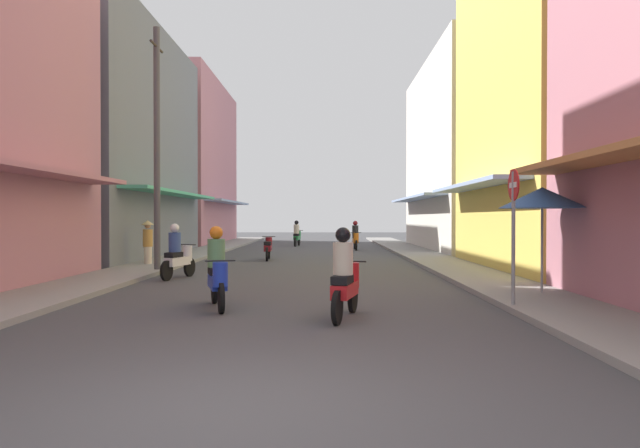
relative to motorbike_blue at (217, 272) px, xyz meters
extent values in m
plane|color=#424244|center=(1.24, 10.98, -0.70)|extent=(91.46, 91.46, 0.00)
cube|color=gray|center=(-3.97, 10.98, -0.64)|extent=(2.00, 49.57, 0.12)
cube|color=gray|center=(6.44, 10.98, -0.64)|extent=(2.00, 49.57, 0.12)
cube|color=slate|center=(-7.97, 13.89, 4.29)|extent=(6.00, 12.76, 9.98)
cube|color=#4CB28C|center=(-4.47, 13.89, 2.10)|extent=(1.10, 11.49, 0.12)
cube|color=#B7727F|center=(-7.97, 27.46, 4.72)|extent=(6.00, 12.75, 10.84)
cube|color=#8CA5CC|center=(-4.47, 27.46, 2.10)|extent=(1.10, 11.48, 0.12)
cube|color=#D88C4C|center=(6.94, -1.95, 2.10)|extent=(1.10, 8.73, 0.12)
cube|color=#EFD159|center=(10.44, 7.85, 6.37)|extent=(6.00, 9.19, 14.14)
cube|color=#8CA5CC|center=(6.94, 7.85, 2.10)|extent=(1.10, 8.27, 0.12)
cube|color=silver|center=(10.44, 19.93, 4.36)|extent=(6.00, 13.45, 10.14)
cube|color=#8CA5CC|center=(6.94, 19.93, 2.10)|extent=(1.10, 12.11, 0.12)
cylinder|color=black|center=(0.19, -0.62, -0.42)|extent=(0.24, 0.56, 0.56)
cylinder|color=black|center=(-0.17, 0.57, -0.42)|extent=(0.24, 0.56, 0.56)
cube|color=#1E38B7|center=(-0.01, 0.02, -0.20)|extent=(0.56, 1.04, 0.24)
cube|color=black|center=(-0.06, 0.21, 0.00)|extent=(0.43, 0.62, 0.14)
cylinder|color=#1E38B7|center=(0.15, -0.51, 0.00)|extent=(0.28, 0.28, 0.45)
cylinder|color=black|center=(0.15, -0.51, 0.25)|extent=(0.53, 0.19, 0.03)
cylinder|color=#598C59|center=(-0.05, 0.16, 0.35)|extent=(0.34, 0.34, 0.55)
sphere|color=orange|center=(-0.05, 0.16, 0.75)|extent=(0.26, 0.26, 0.26)
cylinder|color=black|center=(-0.30, 12.96, -0.42)|extent=(0.10, 0.56, 0.56)
cylinder|color=black|center=(-0.25, 11.71, -0.42)|extent=(0.10, 0.56, 0.56)
cube|color=maroon|center=(-0.28, 12.28, -0.20)|extent=(0.32, 1.01, 0.24)
cube|color=black|center=(-0.27, 12.08, 0.00)|extent=(0.30, 0.57, 0.14)
cylinder|color=maroon|center=(-0.30, 12.83, 0.00)|extent=(0.28, 0.28, 0.45)
cylinder|color=black|center=(-0.30, 12.83, 0.25)|extent=(0.55, 0.05, 0.03)
cylinder|color=black|center=(2.59, -0.49, -0.42)|extent=(0.22, 0.56, 0.56)
cylinder|color=black|center=(2.27, -1.70, -0.42)|extent=(0.22, 0.56, 0.56)
cube|color=red|center=(2.42, -1.14, -0.20)|extent=(0.52, 1.04, 0.24)
cube|color=black|center=(2.37, -1.33, 0.00)|extent=(0.41, 0.61, 0.14)
cylinder|color=red|center=(2.56, -0.61, 0.00)|extent=(0.28, 0.28, 0.45)
cylinder|color=black|center=(2.56, -0.61, 0.25)|extent=(0.54, 0.17, 0.03)
cylinder|color=beige|center=(2.38, -1.29, 0.35)|extent=(0.34, 0.34, 0.55)
sphere|color=black|center=(2.38, -1.29, 0.75)|extent=(0.26, 0.26, 0.26)
cylinder|color=black|center=(-1.95, 5.84, -0.42)|extent=(0.23, 0.56, 0.56)
cylinder|color=black|center=(-2.29, 4.63, -0.42)|extent=(0.23, 0.56, 0.56)
cube|color=silver|center=(-2.13, 5.19, -0.20)|extent=(0.54, 1.04, 0.24)
cube|color=black|center=(-2.19, 4.99, 0.00)|extent=(0.42, 0.62, 0.14)
cylinder|color=silver|center=(-1.98, 5.72, 0.00)|extent=(0.28, 0.28, 0.45)
cylinder|color=black|center=(-1.98, 5.72, 0.25)|extent=(0.54, 0.18, 0.03)
cylinder|color=#334C8C|center=(-2.17, 5.04, 0.35)|extent=(0.34, 0.34, 0.55)
sphere|color=silver|center=(-2.17, 5.04, 0.75)|extent=(0.26, 0.26, 0.26)
cylinder|color=black|center=(0.42, 24.50, -0.42)|extent=(0.15, 0.57, 0.56)
cylinder|color=black|center=(0.25, 23.26, -0.42)|extent=(0.15, 0.57, 0.56)
cube|color=#197233|center=(0.33, 23.83, -0.20)|extent=(0.41, 1.03, 0.24)
cube|color=black|center=(0.30, 23.63, 0.00)|extent=(0.35, 0.59, 0.14)
cylinder|color=#197233|center=(0.40, 24.37, 0.00)|extent=(0.28, 0.28, 0.45)
cylinder|color=black|center=(0.40, 24.37, 0.25)|extent=(0.55, 0.10, 0.03)
cylinder|color=beige|center=(0.31, 23.68, 0.35)|extent=(0.34, 0.34, 0.55)
sphere|color=black|center=(0.31, 23.68, 0.75)|extent=(0.26, 0.26, 0.26)
cylinder|color=black|center=(3.72, 19.12, -0.42)|extent=(0.09, 0.56, 0.56)
cylinder|color=black|center=(3.70, 20.37, -0.42)|extent=(0.09, 0.56, 0.56)
cube|color=orange|center=(3.71, 19.79, -0.20)|extent=(0.29, 1.00, 0.24)
cube|color=black|center=(3.71, 19.99, 0.00)|extent=(0.29, 0.56, 0.14)
cylinder|color=orange|center=(3.71, 19.24, 0.00)|extent=(0.28, 0.28, 0.45)
cylinder|color=black|center=(3.71, 19.24, 0.25)|extent=(0.55, 0.04, 0.03)
cylinder|color=#262628|center=(3.71, 19.94, 0.35)|extent=(0.34, 0.34, 0.55)
sphere|color=maroon|center=(3.71, 19.94, 0.75)|extent=(0.26, 0.26, 0.26)
cylinder|color=beige|center=(-4.19, 9.01, -0.34)|extent=(0.28, 0.28, 0.72)
cylinder|color=#BF8C3F|center=(-4.19, 9.01, 0.32)|extent=(0.34, 0.34, 0.61)
sphere|color=tan|center=(-4.19, 9.01, 0.77)|extent=(0.22, 0.22, 0.22)
cone|color=#D1B77A|center=(-4.19, 9.01, 0.87)|extent=(0.44, 0.44, 0.16)
cylinder|color=#99999E|center=(6.76, 1.39, 0.41)|extent=(0.05, 0.05, 2.22)
cone|color=#335999|center=(6.76, 1.39, 1.47)|extent=(1.83, 1.83, 0.45)
cylinder|color=#4C4C4F|center=(-3.22, 6.88, 3.15)|extent=(0.20, 0.20, 7.71)
cylinder|color=#3F382D|center=(-3.22, 6.88, 6.41)|extent=(0.08, 1.20, 0.08)
cylinder|color=gray|center=(5.59, -0.28, 0.60)|extent=(0.07, 0.07, 2.60)
cylinder|color=red|center=(5.59, -0.28, 1.65)|extent=(0.02, 0.60, 0.60)
cube|color=white|center=(5.59, -0.28, 1.65)|extent=(0.03, 0.40, 0.10)
camera|label=1|loc=(2.09, -10.83, 1.03)|focal=31.74mm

